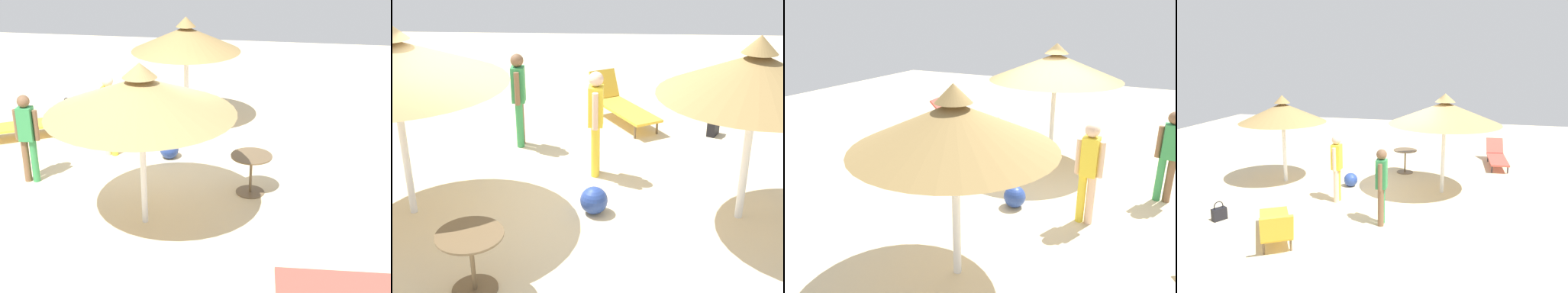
# 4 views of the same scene
# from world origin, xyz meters

# --- Properties ---
(ground) EXTENTS (24.00, 24.00, 0.10)m
(ground) POSITION_xyz_m (0.00, 0.00, -0.05)
(ground) COLOR beige
(parasol_umbrella_back) EXTENTS (2.86, 2.86, 2.61)m
(parasol_umbrella_back) POSITION_xyz_m (-0.29, 1.42, 2.12)
(parasol_umbrella_back) COLOR white
(parasol_umbrella_back) RESTS_ON ground
(parasol_umbrella_far_right) EXTENTS (2.43, 2.43, 2.47)m
(parasol_umbrella_far_right) POSITION_xyz_m (-0.18, -3.03, 1.99)
(parasol_umbrella_far_right) COLOR white
(parasol_umbrella_far_right) RESTS_ON ground
(lounge_chair_center) EXTENTS (1.92, 1.45, 0.86)m
(lounge_chair_center) POSITION_xyz_m (3.42, -1.45, 0.36)
(lounge_chair_center) COLOR gold
(lounge_chair_center) RESTS_ON ground
(lounge_chair_near_left) EXTENTS (2.09, 0.68, 0.74)m
(lounge_chair_near_left) POSITION_xyz_m (-3.47, 2.96, 0.32)
(lounge_chair_near_left) COLOR #CC4C3F
(lounge_chair_near_left) RESTS_ON ground
(person_standing_edge) EXTENTS (0.45, 0.23, 1.65)m
(person_standing_edge) POSITION_xyz_m (2.11, 0.33, 0.94)
(person_standing_edge) COLOR brown
(person_standing_edge) RESTS_ON ground
(person_standing_far_left) EXTENTS (0.43, 0.23, 1.67)m
(person_standing_far_left) POSITION_xyz_m (1.01, -1.04, 0.94)
(person_standing_far_left) COLOR beige
(person_standing_far_left) RESTS_ON ground
(handbag) EXTENTS (0.34, 0.28, 0.43)m
(handbag) POSITION_xyz_m (2.76, -3.17, 0.15)
(handbag) COLOR black
(handbag) RESTS_ON ground
(side_table_round) EXTENTS (0.72, 0.72, 0.72)m
(side_table_round) POSITION_xyz_m (-1.88, 0.16, 0.50)
(side_table_round) COLOR brown
(side_table_round) RESTS_ON ground
(beach_ball) EXTENTS (0.38, 0.38, 0.38)m
(beach_ball) POSITION_xyz_m (-0.17, -1.06, 0.19)
(beach_ball) COLOR navy
(beach_ball) RESTS_ON ground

